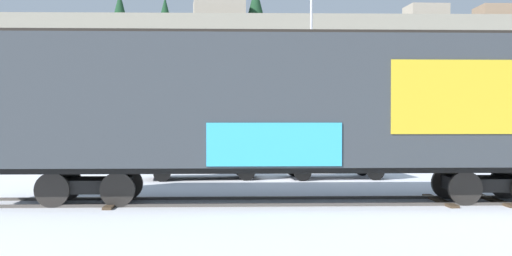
# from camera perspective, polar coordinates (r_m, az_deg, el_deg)

# --- Properties ---
(ground_plane) EXTENTS (260.00, 260.00, 0.00)m
(ground_plane) POSITION_cam_1_polar(r_m,az_deg,el_deg) (17.84, 7.40, -6.64)
(ground_plane) COLOR silver
(track) EXTENTS (60.01, 2.90, 0.08)m
(track) POSITION_cam_1_polar(r_m,az_deg,el_deg) (17.73, 4.81, -6.55)
(track) COLOR #4C4742
(track) RESTS_ON ground_plane
(freight_car) EXTENTS (17.55, 3.09, 4.76)m
(freight_car) POSITION_cam_1_polar(r_m,az_deg,el_deg) (17.52, 3.14, 2.16)
(freight_car) COLOR #33383D
(freight_car) RESTS_ON ground_plane
(flagpole) EXTENTS (1.46, 0.37, 9.74)m
(flagpole) POSITION_cam_1_polar(r_m,az_deg,el_deg) (31.52, 4.59, 7.72)
(flagpole) COLOR silver
(flagpole) RESTS_ON ground_plane
(hillside) EXTENTS (124.43, 36.87, 17.22)m
(hillside) POSITION_cam_1_polar(r_m,az_deg,el_deg) (80.47, 0.53, 3.86)
(hillside) COLOR gray
(hillside) RESTS_ON ground_plane
(parked_car_black) EXTENTS (4.70, 2.27, 1.70)m
(parked_car_black) POSITION_cam_1_polar(r_m,az_deg,el_deg) (24.21, -4.80, -2.59)
(parked_car_black) COLOR black
(parked_car_black) RESTS_ON ground_plane
(parked_car_silver) EXTENTS (4.23, 2.30, 1.79)m
(parked_car_silver) POSITION_cam_1_polar(r_m,az_deg,el_deg) (24.54, 6.89, -2.44)
(parked_car_silver) COLOR #B7BABF
(parked_car_silver) RESTS_ON ground_plane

